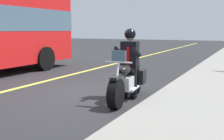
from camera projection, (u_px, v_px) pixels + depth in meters
name	position (u px, v px, depth m)	size (l,w,h in m)	color
ground_plane	(80.00, 93.00, 7.52)	(80.00, 80.00, 0.00)	#28282B
lane_center_stripe	(24.00, 86.00, 8.40)	(60.00, 0.16, 0.01)	#E5DB4C
motorcycle_main	(127.00, 82.00, 6.78)	(2.22, 0.75, 1.26)	black
rider_main	(130.00, 57.00, 6.87)	(0.66, 0.60, 1.74)	black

